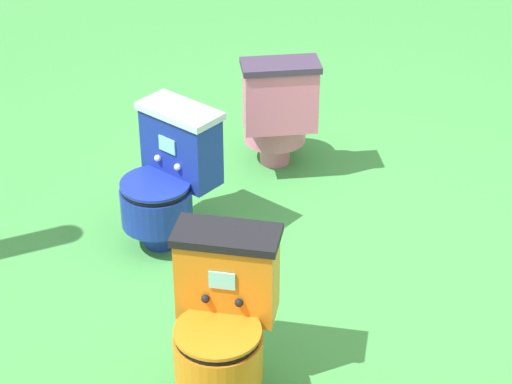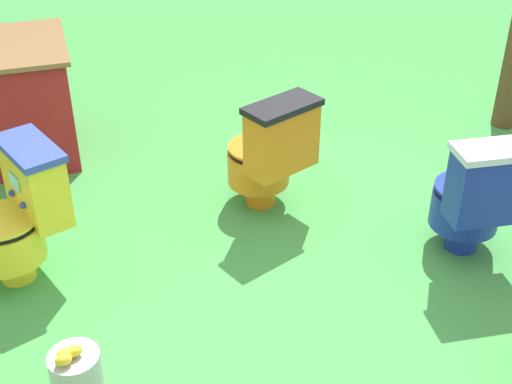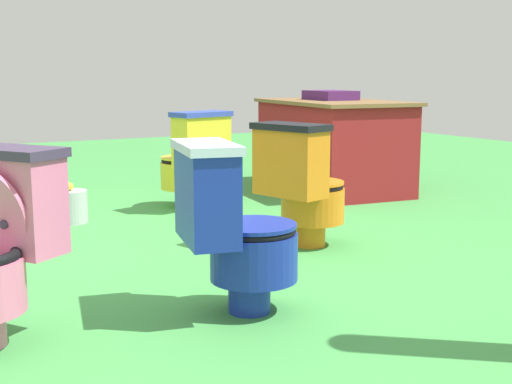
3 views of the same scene
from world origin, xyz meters
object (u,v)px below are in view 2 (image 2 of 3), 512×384
object	(u,v)px
toilet_blue	(477,197)
lemon_bucket	(76,373)
toilet_yellow	(20,214)
toilet_orange	(269,153)

from	to	relation	value
toilet_blue	lemon_bucket	xyz separation A→B (m)	(-2.14, -0.13, -0.25)
toilet_blue	lemon_bucket	world-z (taller)	toilet_blue
toilet_blue	toilet_yellow	size ratio (longest dim) A/B	1.00
toilet_blue	toilet_orange	size ratio (longest dim) A/B	1.00
toilet_blue	lemon_bucket	size ratio (longest dim) A/B	2.63
toilet_yellow	lemon_bucket	xyz separation A→B (m)	(0.06, -0.93, -0.25)
toilet_yellow	toilet_orange	size ratio (longest dim) A/B	1.00
toilet_blue	toilet_yellow	xyz separation A→B (m)	(-2.20, 0.80, 0.00)
toilet_yellow	lemon_bucket	distance (m)	0.96
lemon_bucket	toilet_blue	bearing A→B (deg)	3.35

